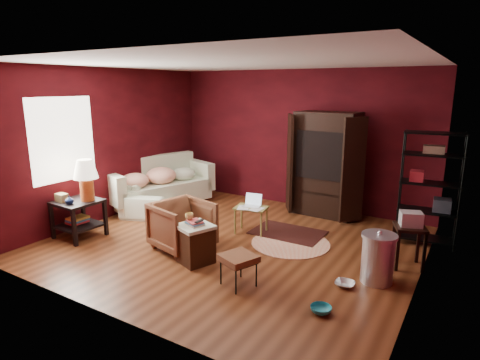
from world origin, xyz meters
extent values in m
cube|color=brown|center=(0.00, 0.00, -0.01)|extent=(5.50, 5.00, 0.02)
cube|color=white|center=(0.00, 0.00, 2.81)|extent=(5.50, 5.00, 0.02)
cube|color=#480A0F|center=(0.00, 2.51, 1.40)|extent=(5.50, 0.02, 2.80)
cube|color=#480A0F|center=(0.00, -2.51, 1.40)|extent=(5.50, 0.02, 2.80)
cube|color=#480A0F|center=(-2.76, 0.00, 1.40)|extent=(0.02, 5.00, 2.80)
cube|color=#480A0F|center=(2.76, 0.00, 1.40)|extent=(0.02, 5.00, 2.80)
cube|color=white|center=(-2.73, -1.00, 1.60)|extent=(0.02, 1.20, 1.40)
imported|color=silver|center=(-2.46, 0.95, 0.42)|extent=(1.40, 2.22, 0.84)
imported|color=black|center=(-0.54, -0.62, 0.41)|extent=(0.92, 0.96, 0.83)
imported|color=silver|center=(1.98, -0.50, 0.12)|extent=(0.25, 0.07, 0.25)
imported|color=teal|center=(1.93, -1.23, 0.12)|extent=(0.25, 0.12, 0.24)
imported|color=#0D1A42|center=(-2.28, -1.31, 0.70)|extent=(0.16, 0.17, 0.13)
imported|color=#ECCD73|center=(-0.17, -0.90, 0.68)|extent=(0.14, 0.12, 0.12)
cube|color=black|center=(-2.34, -1.12, 0.61)|extent=(0.68, 0.68, 0.04)
cube|color=black|center=(-2.34, -1.12, 0.20)|extent=(0.64, 0.64, 0.03)
cube|color=black|center=(-2.65, -1.41, 0.31)|extent=(0.06, 0.06, 0.62)
cube|color=black|center=(-2.05, -1.42, 0.31)|extent=(0.06, 0.06, 0.62)
cube|color=black|center=(-2.63, -0.81, 0.31)|extent=(0.06, 0.06, 0.62)
cube|color=black|center=(-2.03, -0.83, 0.31)|extent=(0.06, 0.06, 0.62)
cylinder|color=#C45923|center=(-2.21, -1.01, 0.82)|extent=(0.23, 0.23, 0.37)
cone|color=#F2E5C6|center=(-2.21, -1.01, 1.16)|extent=(0.41, 0.41, 0.31)
cube|color=olive|center=(-2.51, -1.28, 0.69)|extent=(0.20, 0.14, 0.13)
cube|color=#BF2F35|center=(-2.40, -1.12, 0.25)|extent=(0.25, 0.32, 0.03)
cube|color=#2F7DBF|center=(-2.38, -1.12, 0.29)|extent=(0.25, 0.32, 0.03)
cube|color=gold|center=(-2.37, -1.12, 0.32)|extent=(0.25, 0.32, 0.03)
cube|color=silver|center=(-2.40, 0.93, 0.30)|extent=(1.47, 2.20, 0.43)
cube|color=silver|center=(-2.76, 1.05, 0.59)|extent=(0.84, 1.99, 0.86)
cube|color=silver|center=(-2.73, -0.03, 0.54)|extent=(0.87, 0.46, 0.59)
cube|color=silver|center=(-2.07, 1.90, 0.54)|extent=(0.87, 0.46, 0.59)
ellipsoid|color=#E94E20|center=(-2.54, 0.36, 0.64)|extent=(0.71, 0.71, 0.30)
ellipsoid|color=#E94E20|center=(-2.35, 0.91, 0.66)|extent=(0.79, 0.79, 0.34)
ellipsoid|color=silver|center=(-2.18, 1.42, 0.62)|extent=(0.65, 0.65, 0.28)
cube|color=#3F1F0E|center=(-0.07, -0.90, 0.26)|extent=(0.55, 0.55, 0.51)
cube|color=silver|center=(-0.07, -0.90, 0.54)|extent=(0.59, 0.59, 0.05)
cube|color=beige|center=(-0.07, -0.90, 0.57)|extent=(0.30, 0.27, 0.02)
cube|color=teal|center=(-0.07, -0.90, 0.59)|extent=(0.28, 0.24, 0.02)
cube|color=#C44949|center=(-0.07, -0.90, 0.61)|extent=(0.28, 0.26, 0.02)
cube|color=black|center=(0.01, -0.90, 0.63)|extent=(0.05, 0.15, 0.02)
cube|color=black|center=(0.81, -1.17, 0.37)|extent=(0.52, 0.52, 0.08)
cube|color=black|center=(0.81, -1.17, 0.32)|extent=(0.47, 0.47, 0.02)
cylinder|color=black|center=(0.61, -1.26, 0.17)|extent=(0.03, 0.03, 0.33)
cylinder|color=black|center=(0.91, -1.38, 0.17)|extent=(0.03, 0.03, 0.33)
cylinder|color=black|center=(0.72, -0.97, 0.17)|extent=(0.03, 0.03, 0.33)
cylinder|color=black|center=(1.02, -1.08, 0.17)|extent=(0.03, 0.03, 0.33)
cylinder|color=#F5E8CC|center=(0.80, 0.45, 0.01)|extent=(1.65, 1.65, 0.01)
cube|color=#441612|center=(0.57, 0.84, 0.02)|extent=(1.21, 0.81, 0.01)
cube|color=olive|center=(0.02, 0.54, 0.45)|extent=(0.59, 0.46, 0.03)
cylinder|color=olive|center=(-0.19, 0.35, 0.22)|extent=(0.04, 0.04, 0.45)
cylinder|color=olive|center=(0.27, 0.43, 0.22)|extent=(0.04, 0.04, 0.45)
cylinder|color=olive|center=(-0.24, 0.65, 0.22)|extent=(0.04, 0.04, 0.45)
cylinder|color=olive|center=(0.22, 0.73, 0.22)|extent=(0.04, 0.04, 0.45)
cube|color=silver|center=(0.01, 0.57, 0.47)|extent=(0.32, 0.24, 0.01)
cube|color=silver|center=(-0.01, 0.66, 0.57)|extent=(0.29, 0.11, 0.19)
cube|color=silver|center=(-0.08, 0.43, 0.46)|extent=(0.27, 0.32, 0.00)
cube|color=silver|center=(0.15, 0.48, 0.46)|extent=(0.19, 0.27, 0.00)
cube|color=black|center=(0.72, 2.20, 1.00)|extent=(1.19, 0.69, 2.00)
cube|color=black|center=(0.72, 2.10, 1.21)|extent=(0.97, 0.52, 0.89)
cube|color=black|center=(0.08, 1.94, 1.00)|extent=(0.30, 0.43, 1.89)
cube|color=black|center=(1.34, 1.88, 1.00)|extent=(0.33, 0.41, 1.89)
cube|color=#2C2E31|center=(0.72, 2.15, 1.10)|extent=(0.68, 0.56, 0.55)
cube|color=black|center=(0.71, 1.88, 1.10)|extent=(0.53, 0.04, 0.42)
cube|color=black|center=(0.72, 2.15, 0.47)|extent=(0.97, 0.57, 0.05)
cylinder|color=black|center=(2.23, 1.34, 0.90)|extent=(0.03, 0.03, 1.80)
cylinder|color=black|center=(3.07, 1.42, 0.90)|extent=(0.03, 0.03, 1.80)
cylinder|color=black|center=(2.20, 1.69, 0.90)|extent=(0.03, 0.03, 1.80)
cylinder|color=black|center=(3.03, 1.78, 0.90)|extent=(0.03, 0.03, 1.80)
cube|color=black|center=(2.63, 1.56, 0.10)|extent=(0.91, 0.46, 0.02)
cube|color=black|center=(2.63, 1.56, 0.55)|extent=(0.91, 0.46, 0.02)
cube|color=black|center=(2.63, 1.56, 1.00)|extent=(0.91, 0.46, 0.02)
cube|color=black|center=(2.63, 1.56, 1.45)|extent=(0.91, 0.46, 0.02)
cube|color=black|center=(2.63, 1.56, 1.78)|extent=(0.91, 0.46, 0.02)
cube|color=maroon|center=(2.43, 1.54, 1.10)|extent=(0.22, 0.27, 0.16)
cube|color=#30313C|center=(2.83, 1.58, 0.67)|extent=(0.27, 0.27, 0.20)
cube|color=brown|center=(2.63, 1.56, 1.53)|extent=(0.32, 0.23, 0.12)
cube|color=black|center=(2.54, 0.52, 0.58)|extent=(0.52, 0.52, 0.04)
cube|color=black|center=(2.44, 0.30, 0.29)|extent=(0.05, 0.05, 0.58)
cube|color=black|center=(2.76, 0.42, 0.29)|extent=(0.05, 0.05, 0.58)
cube|color=black|center=(2.32, 0.62, 0.29)|extent=(0.05, 0.05, 0.58)
cube|color=black|center=(2.64, 0.74, 0.29)|extent=(0.05, 0.05, 0.58)
cube|color=silver|center=(2.54, 0.52, 0.70)|extent=(0.34, 0.30, 0.20)
cylinder|color=white|center=(2.28, -0.16, 0.30)|extent=(0.43, 0.43, 0.61)
cylinder|color=white|center=(2.28, -0.16, 0.63)|extent=(0.47, 0.47, 0.04)
sphere|color=white|center=(2.28, -0.16, 0.67)|extent=(0.06, 0.06, 0.06)
camera|label=1|loc=(3.25, -5.14, 2.47)|focal=30.00mm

